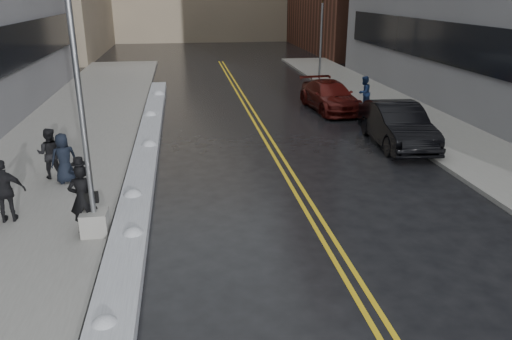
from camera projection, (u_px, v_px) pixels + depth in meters
name	position (u px, v px, depth m)	size (l,w,h in m)	color
ground	(234.00, 270.00, 11.25)	(160.00, 160.00, 0.00)	black
sidewalk_west	(63.00, 147.00, 19.73)	(5.50, 50.00, 0.15)	gray
sidewalk_east	(436.00, 132.00, 21.90)	(4.00, 50.00, 0.15)	gray
lane_line_left	(265.00, 141.00, 20.87)	(0.12, 50.00, 0.01)	gold
lane_line_right	(272.00, 140.00, 20.92)	(0.12, 50.00, 0.01)	gold
snow_ridge	(145.00, 157.00, 18.30)	(0.90, 30.00, 0.34)	silver
lamppost	(85.00, 143.00, 11.79)	(0.65, 0.65, 7.62)	gray
fire_hydrant	(416.00, 122.00, 21.61)	(0.26, 0.26, 0.73)	maroon
traffic_signal	(321.00, 30.00, 33.59)	(0.16, 0.20, 6.00)	gray
pedestrian_fedora	(83.00, 199.00, 12.39)	(0.66, 0.43, 1.82)	black
pedestrian_b	(50.00, 153.00, 16.08)	(0.81, 0.63, 1.67)	black
pedestrian_c	(64.00, 158.00, 15.69)	(0.79, 0.51, 1.61)	black
pedestrian_d	(5.00, 191.00, 13.00)	(1.00, 0.42, 1.71)	black
pedestrian_east	(364.00, 93.00, 25.60)	(0.81, 0.63, 1.68)	navy
car_black	(397.00, 125.00, 20.00)	(1.80, 5.16, 1.70)	black
car_maroon	(330.00, 96.00, 25.99)	(2.07, 5.09, 1.48)	#420D0A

